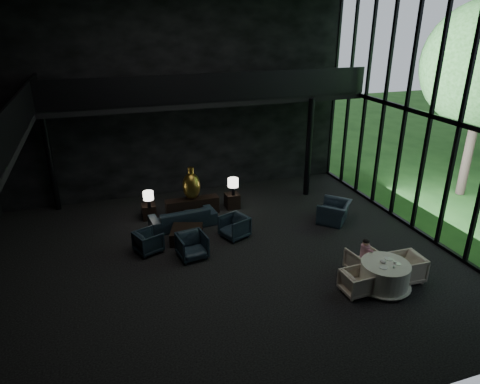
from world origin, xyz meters
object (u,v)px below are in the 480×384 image
object	(u,v)px
dining_chair_west	(356,282)
lounge_armchair_east	(234,225)
table_lamp_right	(233,183)
lounge_armchair_west	(148,241)
side_table_right	(232,201)
table_lamp_left	(148,196)
sofa	(183,213)
coffee_table	(187,235)
window_armchair	(334,207)
dining_table	(384,277)
dining_chair_east	(407,265)
dining_chair_north	(362,259)
side_table_left	(149,211)
child	(365,248)
lounge_armchair_south	(192,243)
bronze_urn	(191,186)
console	(192,206)

from	to	relation	value
dining_chair_west	lounge_armchair_east	bearing A→B (deg)	25.35
table_lamp_right	lounge_armchair_west	distance (m)	4.24
side_table_right	lounge_armchair_west	distance (m)	4.26
table_lamp_left	sofa	distance (m)	1.38
coffee_table	dining_chair_west	size ratio (longest dim) A/B	1.43
window_armchair	coffee_table	xyz separation A→B (m)	(-5.36, 0.27, -0.34)
window_armchair	dining_table	bearing A→B (deg)	32.98
dining_chair_east	dining_chair_north	bearing A→B (deg)	-127.41
table_lamp_left	lounge_armchair_west	bearing A→B (deg)	-98.50
side_table_left	dining_table	xyz separation A→B (m)	(5.56, -6.43, 0.05)
child	coffee_table	bearing A→B (deg)	-36.61
table_lamp_left	lounge_armchair_east	distance (m)	3.34
dining_chair_east	sofa	bearing A→B (deg)	-133.79
lounge_armchair_west	lounge_armchair_south	bearing A→B (deg)	-143.50
side_table_left	side_table_right	size ratio (longest dim) A/B	0.96
child	bronze_urn	bearing A→B (deg)	-53.82
side_table_left	sofa	xyz separation A→B (m)	(1.07, -1.02, 0.23)
bronze_urn	lounge_armchair_south	size ratio (longest dim) A/B	1.27
table_lamp_left	child	world-z (taller)	table_lamp_left
side_table_left	dining_chair_west	xyz separation A→B (m)	(4.67, -6.44, 0.07)
lounge_armchair_west	child	bearing A→B (deg)	-139.52
lounge_armchair_east	dining_chair_east	size ratio (longest dim) A/B	0.98
table_lamp_left	lounge_armchair_east	xyz separation A→B (m)	(2.55, -2.09, -0.54)
bronze_urn	sofa	size ratio (longest dim) A/B	0.47
lounge_armchair_south	dining_chair_west	distance (m)	4.96
dining_chair_west	child	bearing A→B (deg)	-44.85
coffee_table	dining_table	world-z (taller)	dining_table
table_lamp_left	dining_chair_north	world-z (taller)	table_lamp_left
side_table_right	child	xyz separation A→B (m)	(2.32, -5.46, 0.45)
table_lamp_right	coffee_table	size ratio (longest dim) A/B	0.68
child	dining_chair_west	bearing A→B (deg)	47.43
lounge_armchair_east	child	world-z (taller)	child
lounge_armchair_east	lounge_armchair_west	bearing A→B (deg)	-109.81
side_table_left	sofa	bearing A→B (deg)	-43.60
sofa	dining_table	world-z (taller)	sofa
dining_table	child	xyz separation A→B (m)	(-0.04, 0.91, 0.41)
dining_chair_west	bronze_urn	bearing A→B (deg)	23.79
bronze_urn	coffee_table	bearing A→B (deg)	-107.86
bronze_urn	child	size ratio (longest dim) A/B	2.13
lounge_armchair_west	bronze_urn	bearing A→B (deg)	-61.81
child	dining_chair_east	bearing A→B (deg)	135.97
lounge_armchair_west	console	bearing A→B (deg)	-61.81
dining_chair_east	dining_table	bearing A→B (deg)	-81.23
side_table_left	lounge_armchair_east	size ratio (longest dim) A/B	0.60
console	dining_chair_north	world-z (taller)	dining_chair_north
sofa	dining_chair_north	bearing A→B (deg)	128.12
table_lamp_left	table_lamp_right	size ratio (longest dim) A/B	0.92
sofa	dining_table	bearing A→B (deg)	124.09
table_lamp_right	lounge_armchair_west	bearing A→B (deg)	-147.29
sofa	lounge_armchair_east	xyz separation A→B (m)	(1.48, -1.36, -0.05)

